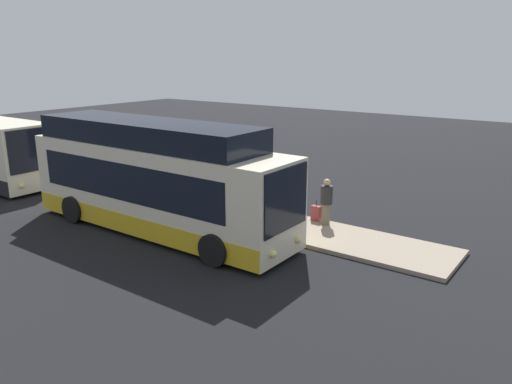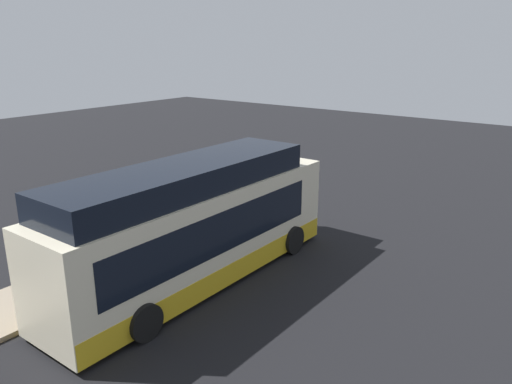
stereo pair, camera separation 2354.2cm
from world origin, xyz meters
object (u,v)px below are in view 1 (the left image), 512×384
Objects in this scene: bus_lead at (156,182)px; sign_post at (161,165)px; passenger_boarding at (326,200)px; trash_bin at (215,204)px; suitcase at (316,213)px; passenger_waiting at (242,190)px.

sign_post is (-2.11, 2.27, -0.06)m from bus_lead.
passenger_boarding reaches higher than trash_bin.
suitcase is (4.35, 3.94, -1.37)m from bus_lead.
passenger_waiting is at bearing 67.27° from bus_lead.
bus_lead is 3.61m from passenger_waiting.
passenger_boarding is 0.71× the size of sign_post.
suitcase is at bearing 42.20° from bus_lead.
sign_post reaches higher than passenger_waiting.
sign_post is (-6.94, -1.51, 0.69)m from passenger_boarding.
passenger_boarding is 0.81m from suitcase.
bus_lead is 6.35× the size of passenger_boarding.
passenger_waiting is 0.67× the size of sign_post.
bus_lead is 6.02m from suitcase.
passenger_waiting is 2.03× the size of suitcase.
bus_lead is 16.78× the size of trash_bin.
trash_bin is (-3.80, -1.40, 0.04)m from suitcase.
sign_post is (-3.47, -0.97, 0.74)m from passenger_waiting.
passenger_boarding is at bearing 16.10° from trash_bin.
trash_bin is at bearing 5.74° from sign_post.
passenger_boarding is 1.05× the size of passenger_waiting.
suitcase is (-0.49, 0.16, -0.63)m from passenger_boarding.
passenger_boarding is 4.51m from trash_bin.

